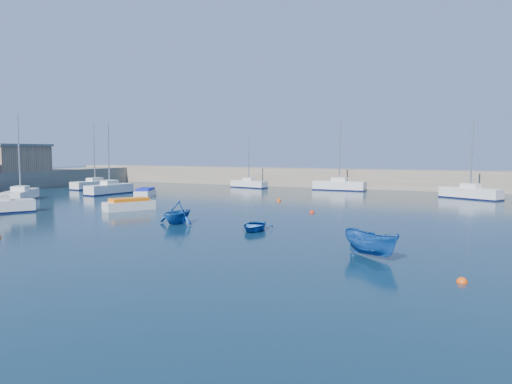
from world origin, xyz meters
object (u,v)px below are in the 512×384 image
at_px(dinghy_center, 254,226).
at_px(dinghy_left, 177,212).
at_px(sailboat_2, 21,195).
at_px(sailboat_3, 109,189).
at_px(sailboat_7, 470,193).
at_px(motorboat_2, 145,192).
at_px(brick_shed_a, 12,159).
at_px(sailboat_5, 249,184).
at_px(motorboat_1, 129,204).
at_px(dinghy_right, 371,244).
at_px(sailboat_4, 95,184).
at_px(sailboat_6, 339,185).

relative_size(dinghy_center, dinghy_left, 0.96).
height_order(sailboat_2, sailboat_3, sailboat_2).
xyz_separation_m(sailboat_7, dinghy_center, (-11.92, -29.41, -0.35)).
bearing_deg(dinghy_center, dinghy_left, 164.58).
bearing_deg(dinghy_left, motorboat_2, 136.38).
distance_m(brick_shed_a, dinghy_center, 48.42).
xyz_separation_m(sailboat_3, dinghy_left, (21.15, -16.84, 0.18)).
relative_size(sailboat_5, motorboat_1, 1.59).
distance_m(sailboat_3, sailboat_7, 41.19).
bearing_deg(brick_shed_a, dinghy_right, -23.15).
relative_size(sailboat_4, dinghy_center, 2.99).
xyz_separation_m(sailboat_5, sailboat_7, (28.82, -4.38, 0.12)).
bearing_deg(sailboat_4, brick_shed_a, -145.04).
height_order(brick_shed_a, sailboat_2, sailboat_2).
bearing_deg(sailboat_5, sailboat_7, -87.65).
height_order(brick_shed_a, sailboat_6, sailboat_6).
height_order(sailboat_6, dinghy_center, sailboat_6).
distance_m(sailboat_2, sailboat_7, 47.77).
distance_m(sailboat_4, dinghy_center, 42.11).
bearing_deg(dinghy_left, dinghy_right, -16.53).
relative_size(sailboat_6, motorboat_2, 1.91).
bearing_deg(sailboat_5, sailboat_6, -74.92).
height_order(sailboat_6, dinghy_left, sailboat_6).
relative_size(sailboat_2, sailboat_4, 1.01).
height_order(sailboat_3, dinghy_center, sailboat_3).
height_order(brick_shed_a, motorboat_1, brick_shed_a).
relative_size(brick_shed_a, dinghy_left, 2.56).
height_order(motorboat_1, motorboat_2, motorboat_1).
bearing_deg(dinghy_right, sailboat_5, 67.01).
relative_size(sailboat_3, sailboat_4, 0.94).
height_order(sailboat_7, motorboat_1, sailboat_7).
distance_m(sailboat_5, dinghy_right, 46.34).
distance_m(motorboat_2, dinghy_right, 37.64).
distance_m(sailboat_4, sailboat_7, 47.51).
xyz_separation_m(brick_shed_a, motorboat_1, (30.09, -12.56, -3.60)).
relative_size(sailboat_2, dinghy_left, 2.88).
relative_size(brick_shed_a, motorboat_2, 1.69).
distance_m(brick_shed_a, sailboat_2, 18.34).
bearing_deg(motorboat_1, motorboat_2, 149.57).
bearing_deg(sailboat_3, dinghy_left, -33.10).
height_order(sailboat_2, dinghy_right, sailboat_2).
height_order(sailboat_4, sailboat_7, sailboat_4).
relative_size(sailboat_5, dinghy_right, 2.11).
bearing_deg(sailboat_6, sailboat_2, 136.97).
distance_m(brick_shed_a, sailboat_5, 32.26).
distance_m(brick_shed_a, sailboat_4, 11.46).
bearing_deg(dinghy_left, sailboat_6, 89.39).
distance_m(motorboat_2, dinghy_left, 22.81).
bearing_deg(dinghy_center, brick_shed_a, 146.75).
relative_size(sailboat_2, motorboat_1, 1.98).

